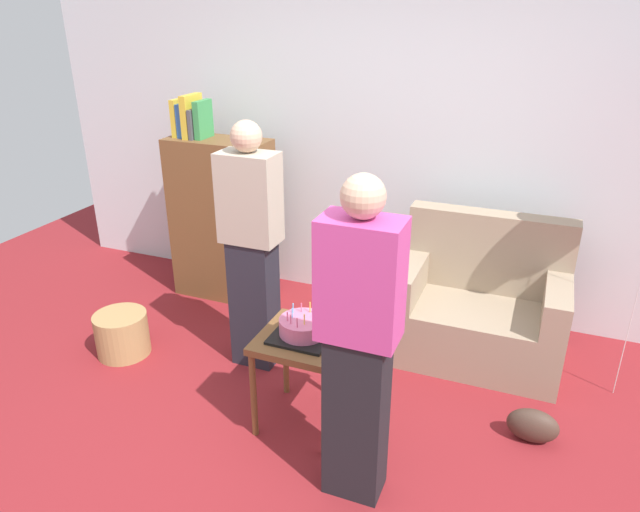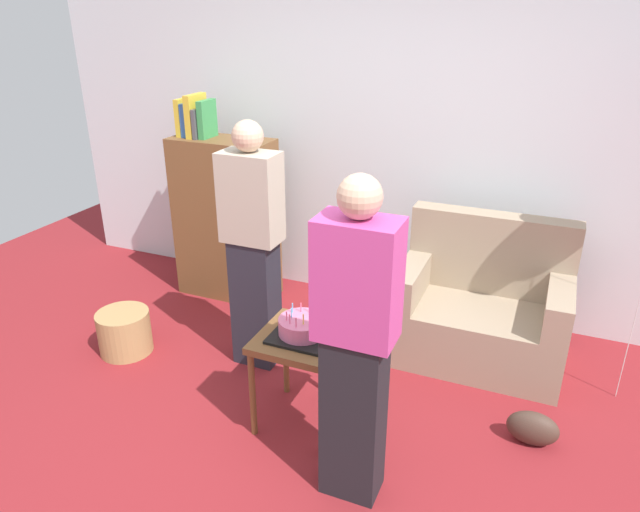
# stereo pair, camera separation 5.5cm
# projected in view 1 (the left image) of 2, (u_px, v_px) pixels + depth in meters

# --- Properties ---
(ground_plane) EXTENTS (8.00, 8.00, 0.00)m
(ground_plane) POSITION_uv_depth(u_px,v_px,m) (289.00, 461.00, 3.10)
(ground_plane) COLOR maroon
(wall_back) EXTENTS (6.00, 0.10, 2.70)m
(wall_back) POSITION_uv_depth(u_px,v_px,m) (401.00, 134.00, 4.30)
(wall_back) COLOR silver
(wall_back) RESTS_ON ground_plane
(couch) EXTENTS (1.10, 0.70, 0.96)m
(couch) POSITION_uv_depth(u_px,v_px,m) (479.00, 309.00, 3.93)
(couch) COLOR gray
(couch) RESTS_ON ground_plane
(bookshelf) EXTENTS (0.80, 0.36, 1.62)m
(bookshelf) POSITION_uv_depth(u_px,v_px,m) (222.00, 217.00, 4.63)
(bookshelf) COLOR brown
(bookshelf) RESTS_ON ground_plane
(side_table) EXTENTS (0.48, 0.48, 0.57)m
(side_table) POSITION_uv_depth(u_px,v_px,m) (303.00, 349.00, 3.21)
(side_table) COLOR brown
(side_table) RESTS_ON ground_plane
(birthday_cake) EXTENTS (0.32, 0.32, 0.17)m
(birthday_cake) POSITION_uv_depth(u_px,v_px,m) (303.00, 328.00, 3.15)
(birthday_cake) COLOR black
(birthday_cake) RESTS_ON side_table
(person_blowing_candles) EXTENTS (0.36, 0.22, 1.63)m
(person_blowing_candles) POSITION_uv_depth(u_px,v_px,m) (252.00, 248.00, 3.64)
(person_blowing_candles) COLOR #23232D
(person_blowing_candles) RESTS_ON ground_plane
(person_holding_cake) EXTENTS (0.36, 0.22, 1.63)m
(person_holding_cake) POSITION_uv_depth(u_px,v_px,m) (358.00, 346.00, 2.60)
(person_holding_cake) COLOR black
(person_holding_cake) RESTS_ON ground_plane
(wicker_basket) EXTENTS (0.36, 0.36, 0.30)m
(wicker_basket) POSITION_uv_depth(u_px,v_px,m) (122.00, 334.00, 4.00)
(wicker_basket) COLOR #A88451
(wicker_basket) RESTS_ON ground_plane
(handbag) EXTENTS (0.28, 0.14, 0.20)m
(handbag) POSITION_uv_depth(u_px,v_px,m) (533.00, 426.00, 3.21)
(handbag) COLOR #473328
(handbag) RESTS_ON ground_plane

